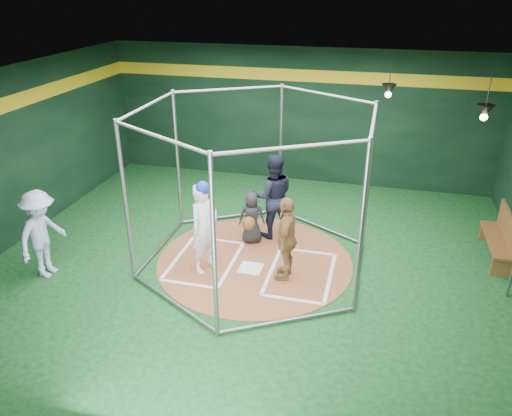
% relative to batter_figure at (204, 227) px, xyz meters
% --- Properties ---
extents(room_shell, '(10.10, 9.10, 3.53)m').
position_rel_batter_figure_xyz_m(room_shell, '(0.82, 0.52, 0.85)').
color(room_shell, '#0C3814').
rests_on(room_shell, ground).
extents(clay_disc, '(3.80, 3.80, 0.01)m').
position_rel_batter_figure_xyz_m(clay_disc, '(0.82, 0.51, -0.89)').
color(clay_disc, brown).
rests_on(clay_disc, ground).
extents(home_plate, '(0.43, 0.43, 0.01)m').
position_rel_batter_figure_xyz_m(home_plate, '(0.82, 0.21, -0.88)').
color(home_plate, white).
rests_on(home_plate, clay_disc).
extents(batter_box_left, '(1.17, 1.77, 0.01)m').
position_rel_batter_figure_xyz_m(batter_box_left, '(-0.13, 0.26, -0.88)').
color(batter_box_left, white).
rests_on(batter_box_left, clay_disc).
extents(batter_box_right, '(1.17, 1.77, 0.01)m').
position_rel_batter_figure_xyz_m(batter_box_right, '(1.77, 0.26, -0.88)').
color(batter_box_right, white).
rests_on(batter_box_right, clay_disc).
extents(batting_cage, '(4.05, 4.67, 3.00)m').
position_rel_batter_figure_xyz_m(batting_cage, '(0.82, 0.51, 0.60)').
color(batting_cage, gray).
rests_on(batting_cage, ground).
extents(pendant_lamp_near, '(0.34, 0.34, 0.90)m').
position_rel_batter_figure_xyz_m(pendant_lamp_near, '(3.02, 4.11, 1.84)').
color(pendant_lamp_near, black).
rests_on(pendant_lamp_near, room_shell).
extents(pendant_lamp_far, '(0.34, 0.34, 0.90)m').
position_rel_batter_figure_xyz_m(pendant_lamp_far, '(4.82, 2.51, 1.84)').
color(pendant_lamp_far, black).
rests_on(pendant_lamp_far, room_shell).
extents(batter_figure, '(0.64, 0.74, 1.79)m').
position_rel_batter_figure_xyz_m(batter_figure, '(0.00, 0.00, 0.00)').
color(batter_figure, silver).
rests_on(batter_figure, clay_disc).
extents(visitor_leopard, '(0.39, 0.93, 1.59)m').
position_rel_batter_figure_xyz_m(visitor_leopard, '(1.51, 0.11, -0.09)').
color(visitor_leopard, tan).
rests_on(visitor_leopard, clay_disc).
extents(catcher_figure, '(0.61, 0.63, 1.10)m').
position_rel_batter_figure_xyz_m(catcher_figure, '(0.56, 1.24, -0.34)').
color(catcher_figure, black).
rests_on(catcher_figure, clay_disc).
extents(umpire, '(1.06, 0.94, 1.82)m').
position_rel_batter_figure_xyz_m(umpire, '(0.92, 1.62, 0.02)').
color(umpire, black).
rests_on(umpire, clay_disc).
extents(bystander_blue, '(0.70, 1.13, 1.68)m').
position_rel_batter_figure_xyz_m(bystander_blue, '(-2.79, -0.90, -0.06)').
color(bystander_blue, '#A8BADE').
rests_on(bystander_blue, ground).
extents(dugout_bench, '(0.37, 1.61, 0.94)m').
position_rel_batter_figure_xyz_m(dugout_bench, '(5.44, 1.86, -0.42)').
color(dugout_bench, brown).
rests_on(dugout_bench, ground).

